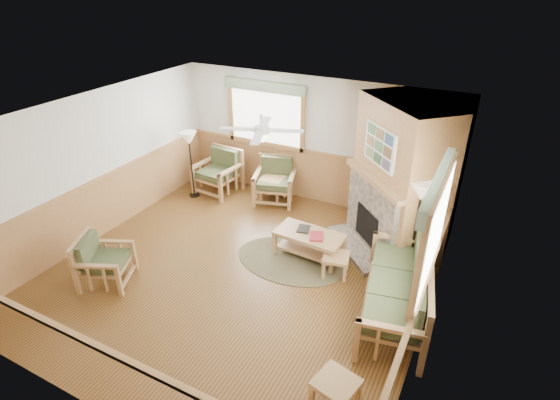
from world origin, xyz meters
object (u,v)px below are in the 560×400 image
at_px(armchair_back_left, 218,172).
at_px(armchair_left, 105,261).
at_px(coffee_table, 309,245).
at_px(end_table_chairs, 273,189).
at_px(end_table_sofa, 335,397).
at_px(floor_lamp_right, 415,231).
at_px(footstool, 335,265).
at_px(sofa, 396,286).
at_px(armchair_back_right, 275,181).
at_px(floor_lamp_left, 191,165).

distance_m(armchair_back_left, armchair_left, 3.54).
distance_m(coffee_table, end_table_chairs, 2.25).
relative_size(coffee_table, end_table_sofa, 2.33).
bearing_deg(floor_lamp_right, armchair_back_left, 166.53).
distance_m(coffee_table, end_table_sofa, 3.11).
bearing_deg(footstool, end_table_chairs, 139.56).
bearing_deg(armchair_left, end_table_sofa, -121.72).
xyz_separation_m(sofa, coffee_table, (-1.70, 0.77, -0.26)).
xyz_separation_m(sofa, floor_lamp_right, (0.00, 1.05, 0.36)).
bearing_deg(footstool, coffee_table, 156.22).
xyz_separation_m(armchair_left, coffee_table, (2.64, 2.16, -0.18)).
bearing_deg(floor_lamp_right, end_table_chairs, 158.18).
height_order(armchair_left, coffee_table, armchair_left).
bearing_deg(sofa, floor_lamp_right, 169.46).
distance_m(sofa, footstool, 1.25).
height_order(coffee_table, end_table_chairs, end_table_chairs).
height_order(armchair_left, floor_lamp_right, floor_lamp_right).
bearing_deg(armchair_back_right, sofa, -53.25).
distance_m(footstool, floor_lamp_left, 4.09).
distance_m(end_table_sofa, floor_lamp_left, 6.05).
bearing_deg(sofa, end_table_chairs, -136.26).
bearing_deg(floor_lamp_left, end_table_chairs, 20.60).
height_order(end_table_chairs, end_table_sofa, end_table_chairs).
bearing_deg(armchair_left, floor_lamp_left, -12.85).
bearing_deg(floor_lamp_left, sofa, -19.22).
relative_size(armchair_back_left, armchair_left, 1.18).
xyz_separation_m(armchair_back_left, armchair_left, (0.24, -3.54, -0.07)).
relative_size(end_table_chairs, floor_lamp_right, 0.31).
height_order(coffee_table, floor_lamp_left, floor_lamp_left).
xyz_separation_m(armchair_back_right, end_table_chairs, (-0.05, 0.00, -0.20)).
xyz_separation_m(armchair_left, end_table_chairs, (1.05, 3.75, -0.15)).
height_order(sofa, coffee_table, sofa).
bearing_deg(armchair_left, armchair_back_right, -40.59).
relative_size(coffee_table, end_table_chairs, 2.24).
bearing_deg(floor_lamp_left, end_table_sofa, -37.54).
bearing_deg(floor_lamp_left, armchair_left, -78.69).
relative_size(end_table_chairs, footstool, 1.26).
xyz_separation_m(coffee_table, floor_lamp_left, (-3.26, 0.96, 0.52)).
distance_m(armchair_back_left, floor_lamp_left, 0.63).
height_order(footstool, floor_lamp_right, floor_lamp_right).
height_order(coffee_table, footstool, coffee_table).
relative_size(sofa, armchair_left, 2.63).
xyz_separation_m(floor_lamp_left, floor_lamp_right, (4.96, -0.68, 0.11)).
xyz_separation_m(end_table_chairs, footstool, (2.18, -1.86, -0.08)).
distance_m(end_table_sofa, floor_lamp_right, 3.06).
xyz_separation_m(armchair_back_left, end_table_chairs, (1.29, 0.22, -0.22)).
relative_size(armchair_back_right, end_table_chairs, 1.77).
height_order(end_table_chairs, floor_lamp_left, floor_lamp_left).
bearing_deg(coffee_table, armchair_back_right, 137.13).
height_order(armchair_back_left, floor_lamp_left, floor_lamp_left).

